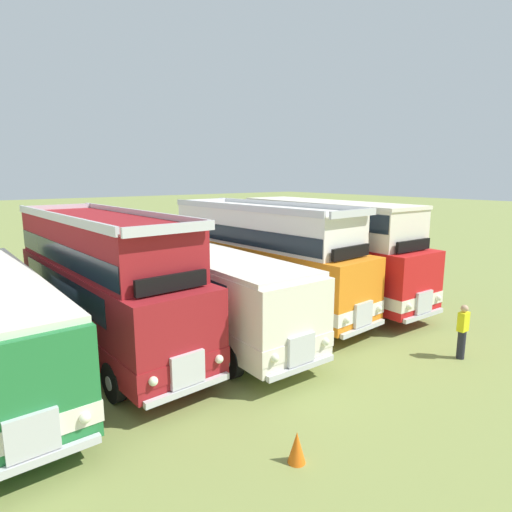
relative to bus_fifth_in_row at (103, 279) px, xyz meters
The scene contains 7 objects.
ground_plane 2.88m from the bus_fifth_in_row, behind, with size 200.00×200.00×0.00m, color olive.
bus_fifth_in_row is the anchor object (origin of this frame).
bus_sixth_in_row 3.36m from the bus_fifth_in_row, ahead, with size 2.80×11.07×2.99m.
bus_seventh_in_row 6.56m from the bus_fifth_in_row, ahead, with size 3.04×10.01×4.52m.
bus_eighth_in_row 9.86m from the bus_fifth_in_row, ahead, with size 2.91×9.95×4.49m.
cone_near_end 8.30m from the bus_fifth_in_row, 82.85° to the right, with size 0.36×0.36×0.66m, color orange.
marshal_person 11.38m from the bus_fifth_in_row, 41.82° to the right, with size 0.36×0.24×1.73m.
Camera 1 is at (-2.67, -13.25, 5.62)m, focal length 30.02 mm.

